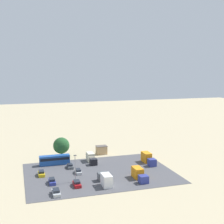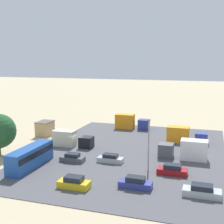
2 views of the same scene
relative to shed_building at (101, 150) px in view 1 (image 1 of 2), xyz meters
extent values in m
plane|color=tan|center=(6.60, 10.73, -1.65)|extent=(400.00, 400.00, 0.00)
cube|color=#4C4C51|center=(6.60, 21.69, -1.61)|extent=(47.20, 34.03, 0.08)
cube|color=tan|center=(0.00, 0.00, -0.07)|extent=(4.13, 2.83, 3.16)
cube|color=#59514C|center=(0.00, 0.00, 1.57)|extent=(4.37, 3.07, 0.12)
cube|color=#1E4C9E|center=(19.43, 8.58, 0.08)|extent=(10.51, 2.42, 3.31)
cube|color=black|center=(19.43, 8.58, 0.68)|extent=(10.09, 2.46, 0.93)
cube|color=gold|center=(24.83, 18.66, -1.10)|extent=(1.92, 4.34, 0.93)
cube|color=#1E232D|center=(24.83, 18.66, -0.30)|extent=(1.61, 2.43, 0.68)
cube|color=maroon|center=(15.77, 30.68, -1.12)|extent=(1.93, 4.48, 0.90)
cube|color=#1E232D|center=(15.77, 30.68, -0.33)|extent=(1.62, 2.51, 0.66)
cube|color=#ADB2B7|center=(13.30, 20.06, -1.16)|extent=(1.73, 4.33, 0.82)
cube|color=#1E232D|center=(13.30, 20.06, -0.45)|extent=(1.45, 2.43, 0.60)
cube|color=navy|center=(22.37, 26.58, -1.11)|extent=(1.77, 4.46, 0.93)
cube|color=#1E232D|center=(22.37, 26.58, -0.31)|extent=(1.49, 2.50, 0.68)
cube|color=#4C5156|center=(14.90, 13.80, -1.16)|extent=(1.83, 4.08, 0.81)
cube|color=#1E232D|center=(14.90, 13.80, -0.46)|extent=(1.54, 2.29, 0.60)
cube|color=#ADB2B7|center=(22.27, 35.20, -1.13)|extent=(1.97, 4.78, 0.89)
cube|color=#1E232D|center=(22.27, 35.20, -0.36)|extent=(1.66, 2.68, 0.65)
cube|color=navy|center=(-12.60, 20.20, -0.32)|extent=(2.53, 2.55, 2.49)
cube|color=orange|center=(-12.60, 15.38, 0.21)|extent=(2.53, 4.54, 3.56)
cube|color=navy|center=(-3.51, 34.15, -0.44)|extent=(2.59, 2.50, 2.26)
cube|color=orange|center=(-3.51, 29.43, 0.04)|extent=(2.59, 4.44, 3.23)
cube|color=black|center=(6.45, 12.83, -0.49)|extent=(2.36, 2.52, 2.17)
cube|color=beige|center=(6.45, 8.08, -0.02)|extent=(2.36, 4.47, 3.10)
cube|color=#4C5156|center=(7.62, 28.55, -0.36)|extent=(2.55, 2.54, 2.43)
cube|color=white|center=(7.62, 33.35, 0.16)|extent=(2.55, 4.52, 3.47)
cylinder|color=brown|center=(15.77, -0.16, -0.54)|extent=(0.36, 0.36, 2.23)
sphere|color=#235128|center=(15.77, -0.16, 2.90)|extent=(6.20, 6.20, 6.20)
cylinder|color=gray|center=(15.50, 26.94, 2.36)|extent=(0.20, 0.20, 7.86)
cube|color=#4C4C51|center=(15.50, 26.94, 6.47)|extent=(0.90, 0.28, 0.20)
camera|label=1|loc=(31.59, 115.75, 32.17)|focal=50.00mm
camera|label=2|loc=(61.15, 35.79, 15.64)|focal=50.00mm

